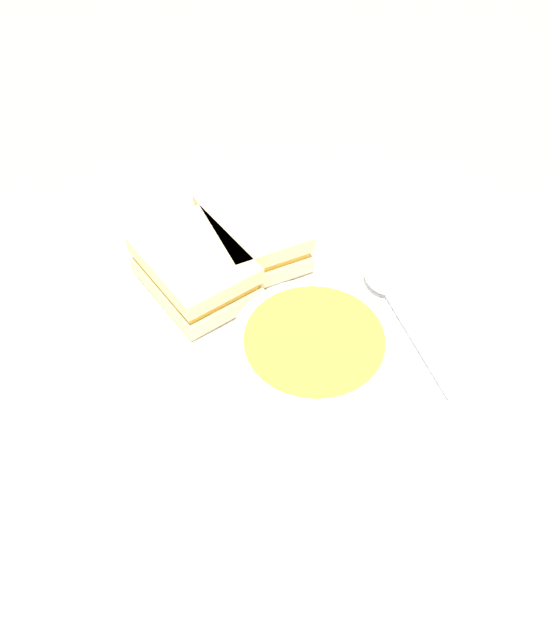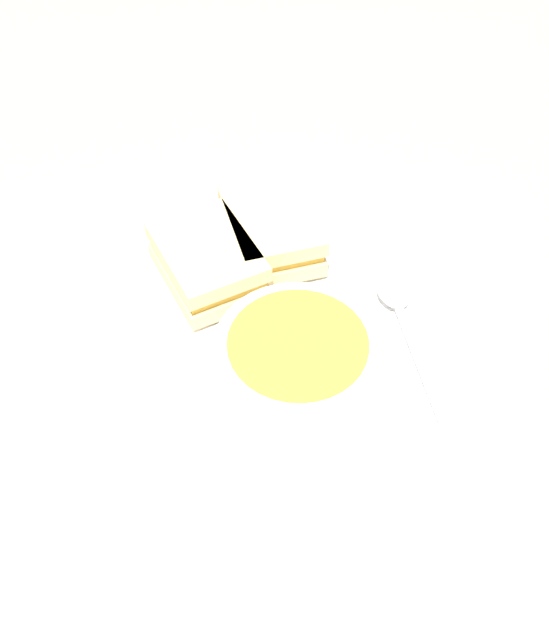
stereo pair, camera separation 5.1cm
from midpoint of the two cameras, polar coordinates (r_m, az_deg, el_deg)
name	(u,v)px [view 1 (the left image)]	position (r m, az deg, el deg)	size (l,w,h in m)	color
ground_plane	(274,359)	(0.54, -2.68, -3.16)	(2.40, 2.40, 0.00)	#D1B27F
plate	(274,349)	(0.53, -2.73, -2.41)	(0.35, 0.35, 0.02)	white
soup_bowl	(312,377)	(0.46, -0.30, -4.58)	(0.10, 0.10, 0.08)	white
spoon	(388,290)	(0.55, 6.08, 2.17)	(0.08, 0.12, 0.01)	silver
sandwich_half_near	(253,232)	(0.58, -4.21, 6.57)	(0.10, 0.11, 0.03)	#DBBC7F
sandwich_half_far	(195,270)	(0.55, -8.70, 3.65)	(0.11, 0.10, 0.03)	#DBBC7F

